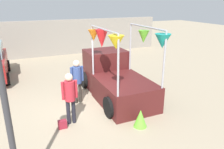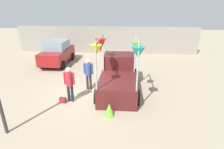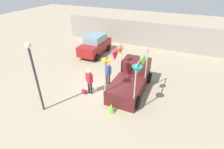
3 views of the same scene
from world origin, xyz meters
name	(u,v)px [view 1 (image 1 of 3)]	position (x,y,z in m)	size (l,w,h in m)	color
ground_plane	(85,109)	(0.00, 0.00, 0.00)	(60.00, 60.00, 0.00)	gray
vendor_truck	(114,76)	(1.58, 0.80, 0.86)	(2.48, 4.16, 3.05)	#4C1919
person_customer	(70,94)	(-0.71, -0.78, 1.08)	(0.53, 0.34, 1.78)	black
person_vendor	(77,77)	(-0.08, 0.66, 1.09)	(0.53, 0.34, 1.79)	#2D2823
handbag	(62,124)	(-1.06, -0.98, 0.14)	(0.28, 0.16, 0.28)	maroon
street_lamp	(1,79)	(-2.41, -3.28, 2.68)	(0.32, 0.32, 4.13)	#333338
brick_boundary_wall	(47,38)	(0.00, 9.27, 1.30)	(18.00, 0.36, 2.60)	gray
folded_kite_bundle_lime	(140,118)	(1.32, -1.91, 0.30)	(0.44, 0.44, 0.60)	#66CC33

